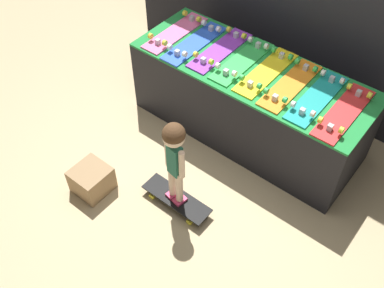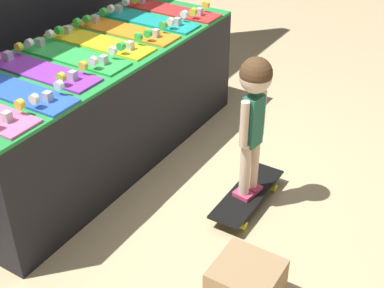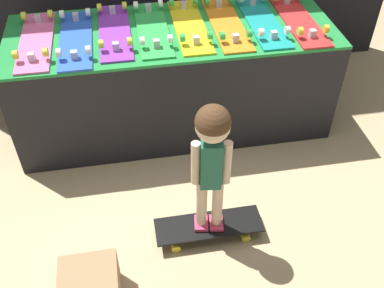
{
  "view_description": "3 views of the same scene",
  "coord_description": "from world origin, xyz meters",
  "views": [
    {
      "loc": [
        1.55,
        -2.21,
        3.22
      ],
      "look_at": [
        -0.05,
        -0.22,
        0.43
      ],
      "focal_mm": 42.0,
      "sensor_mm": 36.0,
      "label": 1
    },
    {
      "loc": [
        -2.29,
        -1.59,
        2.08
      ],
      "look_at": [
        -0.06,
        -0.21,
        0.38
      ],
      "focal_mm": 50.0,
      "sensor_mm": 36.0,
      "label": 2
    },
    {
      "loc": [
        -0.33,
        -2.14,
        2.23
      ],
      "look_at": [
        -0.0,
        -0.23,
        0.46
      ],
      "focal_mm": 42.0,
      "sensor_mm": 36.0,
      "label": 3
    }
  ],
  "objects": [
    {
      "name": "skateboard_blue_on_rack",
      "position": [
        -0.63,
        0.54,
        0.79
      ],
      "size": [
        0.2,
        0.76,
        0.09
      ],
      "color": "blue",
      "rests_on": "display_rack"
    },
    {
      "name": "storage_box",
      "position": [
        -0.64,
        -0.88,
        0.12
      ],
      "size": [
        0.3,
        0.31,
        0.24
      ],
      "color": "#A37F56",
      "rests_on": "ground_plane"
    },
    {
      "name": "skateboard_on_floor",
      "position": [
        0.04,
        -0.54,
        0.07
      ],
      "size": [
        0.64,
        0.2,
        0.09
      ],
      "color": "black",
      "rests_on": "ground_plane"
    },
    {
      "name": "skateboard_pink_on_rack",
      "position": [
        -0.88,
        0.56,
        0.79
      ],
      "size": [
        0.2,
        0.76,
        0.09
      ],
      "color": "pink",
      "rests_on": "display_rack"
    },
    {
      "name": "skateboard_yellow_on_rack",
      "position": [
        0.13,
        0.59,
        0.79
      ],
      "size": [
        0.2,
        0.76,
        0.09
      ],
      "color": "yellow",
      "rests_on": "display_rack"
    },
    {
      "name": "child",
      "position": [
        0.04,
        -0.54,
        0.7
      ],
      "size": [
        0.21,
        0.18,
        0.87
      ],
      "rotation": [
        0.0,
        0.0,
        -0.15
      ],
      "color": "#E03D6B",
      "rests_on": "skateboard_on_floor"
    },
    {
      "name": "display_rack",
      "position": [
        0.0,
        0.57,
        0.39
      ],
      "size": [
        2.2,
        0.82,
        0.77
      ],
      "color": "black",
      "rests_on": "ground_plane"
    },
    {
      "name": "skateboard_teal_on_rack",
      "position": [
        0.63,
        0.57,
        0.79
      ],
      "size": [
        0.2,
        0.76,
        0.09
      ],
      "color": "teal",
      "rests_on": "display_rack"
    },
    {
      "name": "skateboard_green_on_rack",
      "position": [
        -0.13,
        0.6,
        0.79
      ],
      "size": [
        0.2,
        0.76,
        0.09
      ],
      "color": "green",
      "rests_on": "display_rack"
    },
    {
      "name": "skateboard_red_on_rack",
      "position": [
        0.88,
        0.55,
        0.79
      ],
      "size": [
        0.2,
        0.76,
        0.09
      ],
      "color": "red",
      "rests_on": "display_rack"
    },
    {
      "name": "ground_plane",
      "position": [
        0.0,
        0.0,
        0.0
      ],
      "size": [
        16.0,
        16.0,
        0.0
      ],
      "primitive_type": "plane",
      "color": "tan"
    },
    {
      "name": "skateboard_orange_on_rack",
      "position": [
        0.38,
        0.58,
        0.79
      ],
      "size": [
        0.2,
        0.76,
        0.09
      ],
      "color": "orange",
      "rests_on": "display_rack"
    },
    {
      "name": "skateboard_purple_on_rack",
      "position": [
        -0.38,
        0.6,
        0.79
      ],
      "size": [
        0.2,
        0.76,
        0.09
      ],
      "color": "purple",
      "rests_on": "display_rack"
    }
  ]
}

